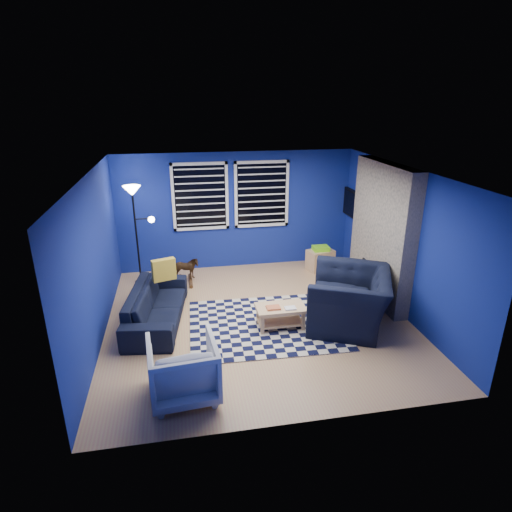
{
  "coord_description": "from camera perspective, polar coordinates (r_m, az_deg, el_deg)",
  "views": [
    {
      "loc": [
        -1.2,
        -6.31,
        3.59
      ],
      "look_at": [
        0.02,
        0.3,
        1.04
      ],
      "focal_mm": 30.0,
      "sensor_mm": 36.0,
      "label": 1
    }
  ],
  "objects": [
    {
      "name": "throw_pillow",
      "position": [
        7.47,
        -12.19,
        -1.8
      ],
      "size": [
        0.42,
        0.24,
        0.38
      ],
      "primitive_type": "cube",
      "rotation": [
        0.0,
        0.0,
        0.31
      ],
      "color": "gold",
      "rests_on": "sofa"
    },
    {
      "name": "window_left",
      "position": [
        9.01,
        -7.44,
        7.82
      ],
      "size": [
        1.17,
        0.06,
        1.42
      ],
      "color": "black",
      "rests_on": "wall_back"
    },
    {
      "name": "wall_left",
      "position": [
        6.86,
        -20.73,
        -0.6
      ],
      "size": [
        0.0,
        5.0,
        5.0
      ],
      "primitive_type": "plane",
      "rotation": [
        1.57,
        0.0,
        1.57
      ],
      "color": "navy",
      "rests_on": "floor"
    },
    {
      "name": "sofa",
      "position": [
        7.36,
        -13.12,
        -6.41
      ],
      "size": [
        2.13,
        1.07,
        0.6
      ],
      "primitive_type": "imported",
      "rotation": [
        0.0,
        0.0,
        1.43
      ],
      "color": "black",
      "rests_on": "floor"
    },
    {
      "name": "ceiling",
      "position": [
        6.52,
        0.27,
        11.13
      ],
      "size": [
        5.0,
        5.0,
        0.0
      ],
      "primitive_type": "plane",
      "rotation": [
        3.14,
        0.0,
        0.0
      ],
      "color": "white",
      "rests_on": "wall_back"
    },
    {
      "name": "armchair_bent",
      "position": [
        5.57,
        -9.69,
        -14.64
      ],
      "size": [
        0.9,
        0.93,
        0.78
      ],
      "primitive_type": "imported",
      "rotation": [
        0.0,
        0.0,
        3.23
      ],
      "color": "gray",
      "rests_on": "floor"
    },
    {
      "name": "window_right",
      "position": [
        9.17,
        0.77,
        8.22
      ],
      "size": [
        1.17,
        0.06,
        1.42
      ],
      "color": "black",
      "rests_on": "wall_back"
    },
    {
      "name": "tv",
      "position": [
        9.34,
        12.9,
        6.67
      ],
      "size": [
        0.07,
        1.0,
        0.58
      ],
      "color": "black",
      "rests_on": "wall_right"
    },
    {
      "name": "coffee_table",
      "position": [
        7.01,
        3.28,
        -7.5
      ],
      "size": [
        0.79,
        0.46,
        0.4
      ],
      "rotation": [
        0.0,
        0.0,
        0.0
      ],
      "color": "#DDAB7C",
      "rests_on": "rug"
    },
    {
      "name": "wall_back",
      "position": [
        9.2,
        -2.67,
        6.0
      ],
      "size": [
        5.0,
        0.0,
        5.0
      ],
      "primitive_type": "plane",
      "rotation": [
        1.57,
        0.0,
        0.0
      ],
      "color": "navy",
      "rests_on": "floor"
    },
    {
      "name": "floor",
      "position": [
        7.36,
        0.24,
        -8.43
      ],
      "size": [
        5.0,
        5.0,
        0.0
      ],
      "primitive_type": "plane",
      "color": "tan",
      "rests_on": "ground"
    },
    {
      "name": "fireplace",
      "position": [
        8.05,
        16.3,
        2.61
      ],
      "size": [
        0.65,
        2.0,
        2.5
      ],
      "color": "gray",
      "rests_on": "floor"
    },
    {
      "name": "rocking_horse",
      "position": [
        8.71,
        -9.47,
        -1.7
      ],
      "size": [
        0.29,
        0.57,
        0.47
      ],
      "primitive_type": "imported",
      "rotation": [
        0.0,
        0.0,
        1.49
      ],
      "color": "#4B2B18",
      "rests_on": "floor"
    },
    {
      "name": "wall_right",
      "position": [
        7.69,
        18.9,
        1.88
      ],
      "size": [
        0.0,
        5.0,
        5.0
      ],
      "primitive_type": "plane",
      "rotation": [
        1.57,
        0.0,
        -1.57
      ],
      "color": "navy",
      "rests_on": "floor"
    },
    {
      "name": "floor_lamp",
      "position": [
        8.51,
        -15.89,
        6.61
      ],
      "size": [
        0.54,
        0.33,
        1.98
      ],
      "color": "black",
      "rests_on": "floor"
    },
    {
      "name": "armchair_big",
      "position": [
        7.18,
        12.35,
        -5.64
      ],
      "size": [
        1.8,
        1.71,
        0.92
      ],
      "primitive_type": "imported",
      "rotation": [
        0.0,
        0.0,
        -2.0
      ],
      "color": "black",
      "rests_on": "floor"
    },
    {
      "name": "cabinet",
      "position": [
        9.37,
        8.55,
        -0.45
      ],
      "size": [
        0.62,
        0.49,
        0.54
      ],
      "rotation": [
        0.0,
        0.0,
        0.28
      ],
      "color": "#DDAB7C",
      "rests_on": "floor"
    },
    {
      "name": "rug",
      "position": [
        7.2,
        1.31,
        -9.08
      ],
      "size": [
        2.57,
        2.08,
        0.02
      ],
      "primitive_type": "cube",
      "rotation": [
        0.0,
        0.0,
        -0.03
      ],
      "color": "black",
      "rests_on": "floor"
    }
  ]
}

